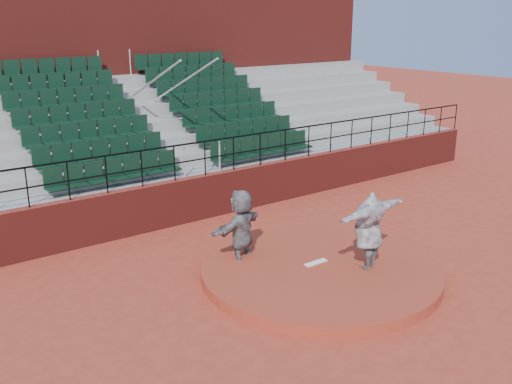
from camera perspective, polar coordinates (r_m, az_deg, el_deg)
ground at (r=13.43m, az=6.40°, el=-8.27°), size 90.00×90.00×0.00m
pitchers_mound at (r=13.38m, az=6.42°, el=-7.79°), size 5.50×5.50×0.25m
pitching_rubber at (r=13.42m, az=6.00°, el=-7.03°), size 0.60×0.15×0.03m
boundary_wall at (r=16.93m, az=-5.02°, el=-0.41°), size 24.00×0.30×1.30m
wall_railing at (r=16.57m, az=-5.14°, el=4.14°), size 24.04×0.05×1.03m
seating_deck at (r=19.83m, az=-10.61°, el=4.37°), size 24.00×5.97×4.63m
press_box_facade at (r=23.10m, az=-15.31°, el=11.12°), size 24.00×3.00×7.10m
pitcher at (r=13.04m, az=11.22°, el=-3.80°), size 2.27×0.82×1.80m
fielder at (r=13.49m, az=-1.50°, el=-3.65°), size 1.85×1.15×1.91m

